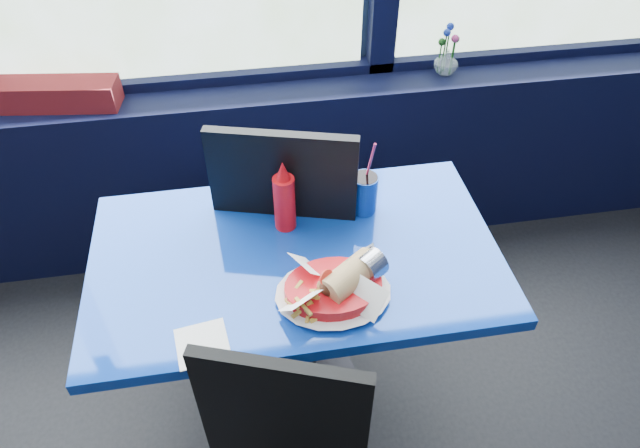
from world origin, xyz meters
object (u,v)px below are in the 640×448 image
Objects in this scene: food_basket at (336,287)px; soda_cup at (364,193)px; chair_near_back at (272,220)px; planter_box at (49,94)px; flower_vase at (447,59)px; ketchup_bottle at (284,199)px; near_table at (297,292)px.

food_basket is 0.37m from soda_cup.
chair_near_back reaches higher than food_basket.
planter_box is 1.55m from flower_vase.
chair_near_back reaches higher than ketchup_bottle.
ketchup_bottle is at bearing 97.14° from food_basket.
chair_near_back is (-0.05, 0.31, 0.04)m from near_table.
flower_vase is 1.06m from ketchup_bottle.
planter_box is 1.38m from food_basket.
soda_cup is (-0.50, -0.71, -0.04)m from flower_vase.
chair_near_back is at bearing 151.32° from soda_cup.
near_table is 0.38m from soda_cup.
soda_cup is at bearing 167.03° from chair_near_back.
soda_cup is (0.25, 0.03, -0.04)m from ketchup_bottle.
chair_near_back is 0.32m from ketchup_bottle.
near_table is 5.77× the size of flower_vase.
soda_cup reaches higher than ketchup_bottle.
planter_box is 1.62× the size of food_basket.
soda_cup reaches higher than near_table.
flower_vase is 0.87m from soda_cup.
flower_vase reaches higher than food_basket.
soda_cup is at bearing -124.94° from flower_vase.
ketchup_bottle is (0.80, -0.75, 0.01)m from planter_box.
food_basket is (-0.65, -1.05, -0.08)m from flower_vase.
flower_vase is 0.66× the size of food_basket.
near_table is at bearing -39.08° from planter_box.
ketchup_bottle is (-0.01, 0.12, 0.29)m from near_table.
planter_box reaches higher than near_table.
flower_vase is at bearing 49.65° from near_table.
soda_cup is at bearing 53.96° from food_basket.
planter_box is at bearing 136.93° from ketchup_bottle.
planter_box is 2.46× the size of flower_vase.
flower_vase is at bearing 44.84° from ketchup_bottle.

